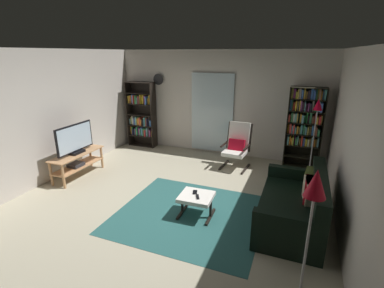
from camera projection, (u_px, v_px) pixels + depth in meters
ground_plane at (168, 203)px, 4.94m from camera, size 7.02×7.02×0.00m
wall_back at (218, 103)px, 7.10m from camera, size 5.60×0.06×2.60m
wall_left at (42, 118)px, 5.49m from camera, size 0.06×6.00×2.60m
wall_right at (355, 153)px, 3.59m from camera, size 0.06×6.00×2.60m
glass_door_panel at (212, 113)px, 7.17m from camera, size 1.10×0.01×2.00m
area_rug at (190, 214)px, 4.60m from camera, size 2.31×2.10×0.01m
tv_stand at (77, 161)px, 5.93m from camera, size 0.42×1.23×0.52m
television at (75, 140)px, 5.79m from camera, size 0.20×0.96×0.62m
bookshelf_near_tv at (142, 116)px, 7.79m from camera, size 0.78×0.30×1.78m
bookshelf_near_sofa at (305, 123)px, 6.23m from camera, size 0.76×0.30×1.82m
leather_sofa at (296, 206)px, 4.26m from camera, size 0.90×1.76×0.84m
lounge_armchair at (237, 144)px, 6.39m from camera, size 0.61×0.70×1.02m
ottoman at (196, 199)px, 4.48m from camera, size 0.54×0.50×0.37m
tv_remote at (198, 197)px, 4.39m from camera, size 0.10×0.15×0.02m
cell_phone at (195, 192)px, 4.54m from camera, size 0.11×0.15×0.01m
floor_lamp_by_sofa at (313, 204)px, 2.39m from camera, size 0.22×0.22×1.61m
floor_lamp_by_shelf at (316, 117)px, 5.66m from camera, size 0.22×0.22×1.65m
wall_clock at (158, 79)px, 7.44m from camera, size 0.29×0.03×0.29m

